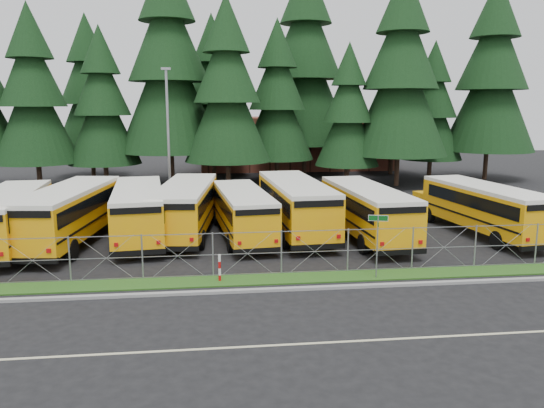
{
  "coord_description": "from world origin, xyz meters",
  "views": [
    {
      "loc": [
        -4.04,
        -23.32,
        7.37
      ],
      "look_at": [
        -0.83,
        4.0,
        2.25
      ],
      "focal_mm": 35.0,
      "sensor_mm": 36.0,
      "label": 1
    }
  ],
  "objects_px": {
    "bus_4": "(242,214)",
    "street_sign": "(378,233)",
    "bus_2": "(139,212)",
    "bus_5": "(294,207)",
    "bus_6": "(364,212)",
    "bus_0": "(10,220)",
    "bus_1": "(72,215)",
    "bus_east": "(480,210)",
    "bus_3": "(187,209)",
    "striped_bollard": "(220,268)",
    "light_standard": "(168,131)"
  },
  "relations": [
    {
      "from": "bus_6",
      "to": "bus_east",
      "type": "relative_size",
      "value": 1.01
    },
    {
      "from": "bus_0",
      "to": "bus_3",
      "type": "height_order",
      "value": "bus_3"
    },
    {
      "from": "bus_5",
      "to": "bus_6",
      "type": "relative_size",
      "value": 1.06
    },
    {
      "from": "bus_5",
      "to": "bus_6",
      "type": "bearing_deg",
      "value": -26.65
    },
    {
      "from": "bus_east",
      "to": "bus_4",
      "type": "bearing_deg",
      "value": 169.07
    },
    {
      "from": "bus_6",
      "to": "light_standard",
      "type": "distance_m",
      "value": 17.56
    },
    {
      "from": "bus_3",
      "to": "street_sign",
      "type": "distance_m",
      "value": 12.38
    },
    {
      "from": "bus_4",
      "to": "street_sign",
      "type": "bearing_deg",
      "value": -62.19
    },
    {
      "from": "bus_2",
      "to": "bus_east",
      "type": "xyz_separation_m",
      "value": [
        19.49,
        -1.38,
        -0.02
      ]
    },
    {
      "from": "bus_4",
      "to": "bus_6",
      "type": "bearing_deg",
      "value": -12.78
    },
    {
      "from": "bus_5",
      "to": "street_sign",
      "type": "relative_size",
      "value": 4.22
    },
    {
      "from": "bus_2",
      "to": "bus_east",
      "type": "distance_m",
      "value": 19.54
    },
    {
      "from": "bus_2",
      "to": "bus_6",
      "type": "relative_size",
      "value": 1.0
    },
    {
      "from": "striped_bollard",
      "to": "bus_6",
      "type": "bearing_deg",
      "value": 39.56
    },
    {
      "from": "bus_east",
      "to": "street_sign",
      "type": "distance_m",
      "value": 11.05
    },
    {
      "from": "bus_4",
      "to": "street_sign",
      "type": "distance_m",
      "value": 9.64
    },
    {
      "from": "bus_6",
      "to": "bus_east",
      "type": "xyz_separation_m",
      "value": [
        6.91,
        -0.05,
        -0.02
      ]
    },
    {
      "from": "bus_2",
      "to": "bus_1",
      "type": "bearing_deg",
      "value": -175.66
    },
    {
      "from": "bus_3",
      "to": "bus_5",
      "type": "bearing_deg",
      "value": 3.19
    },
    {
      "from": "bus_3",
      "to": "bus_6",
      "type": "height_order",
      "value": "bus_3"
    },
    {
      "from": "bus_5",
      "to": "bus_east",
      "type": "relative_size",
      "value": 1.07
    },
    {
      "from": "bus_4",
      "to": "bus_1",
      "type": "bearing_deg",
      "value": 175.52
    },
    {
      "from": "bus_east",
      "to": "bus_2",
      "type": "bearing_deg",
      "value": 168.81
    },
    {
      "from": "street_sign",
      "to": "light_standard",
      "type": "distance_m",
      "value": 22.4
    },
    {
      "from": "bus_2",
      "to": "street_sign",
      "type": "bearing_deg",
      "value": -43.84
    },
    {
      "from": "bus_5",
      "to": "street_sign",
      "type": "height_order",
      "value": "bus_5"
    },
    {
      "from": "bus_6",
      "to": "bus_4",
      "type": "bearing_deg",
      "value": 169.34
    },
    {
      "from": "bus_2",
      "to": "bus_5",
      "type": "bearing_deg",
      "value": -4.61
    },
    {
      "from": "bus_1",
      "to": "bus_3",
      "type": "distance_m",
      "value": 6.25
    },
    {
      "from": "bus_east",
      "to": "bus_5",
      "type": "bearing_deg",
      "value": 164.1
    },
    {
      "from": "bus_1",
      "to": "bus_6",
      "type": "bearing_deg",
      "value": 4.66
    },
    {
      "from": "bus_2",
      "to": "striped_bollard",
      "type": "relative_size",
      "value": 9.36
    },
    {
      "from": "bus_0",
      "to": "bus_1",
      "type": "bearing_deg",
      "value": 6.24
    },
    {
      "from": "bus_2",
      "to": "light_standard",
      "type": "distance_m",
      "value": 11.92
    },
    {
      "from": "bus_1",
      "to": "bus_5",
      "type": "height_order",
      "value": "bus_5"
    },
    {
      "from": "bus_5",
      "to": "bus_3",
      "type": "bearing_deg",
      "value": 173.53
    },
    {
      "from": "bus_3",
      "to": "bus_5",
      "type": "distance_m",
      "value": 6.21
    },
    {
      "from": "bus_6",
      "to": "street_sign",
      "type": "bearing_deg",
      "value": -105.46
    },
    {
      "from": "bus_2",
      "to": "bus_0",
      "type": "bearing_deg",
      "value": -175.6
    },
    {
      "from": "bus_6",
      "to": "bus_east",
      "type": "distance_m",
      "value": 6.91
    },
    {
      "from": "bus_1",
      "to": "bus_5",
      "type": "xyz_separation_m",
      "value": [
        12.33,
        0.91,
        0.02
      ]
    },
    {
      "from": "bus_3",
      "to": "bus_1",
      "type": "bearing_deg",
      "value": -162.51
    },
    {
      "from": "bus_3",
      "to": "bus_5",
      "type": "relative_size",
      "value": 0.96
    },
    {
      "from": "bus_6",
      "to": "light_standard",
      "type": "bearing_deg",
      "value": 129.49
    },
    {
      "from": "bus_6",
      "to": "bus_east",
      "type": "bearing_deg",
      "value": -3.88
    },
    {
      "from": "bus_6",
      "to": "striped_bollard",
      "type": "height_order",
      "value": "bus_6"
    },
    {
      "from": "striped_bollard",
      "to": "bus_2",
      "type": "bearing_deg",
      "value": 118.02
    },
    {
      "from": "bus_0",
      "to": "bus_east",
      "type": "xyz_separation_m",
      "value": [
        25.95,
        -0.16,
        -0.03
      ]
    },
    {
      "from": "bus_4",
      "to": "bus_5",
      "type": "height_order",
      "value": "bus_5"
    },
    {
      "from": "bus_east",
      "to": "striped_bollard",
      "type": "relative_size",
      "value": 9.25
    }
  ]
}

